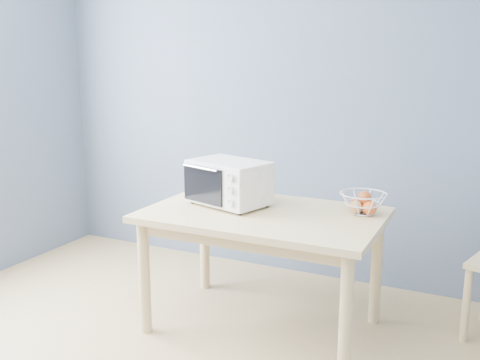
% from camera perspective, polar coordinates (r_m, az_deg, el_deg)
% --- Properties ---
extents(room, '(4.01, 4.51, 2.61)m').
position_cam_1_polar(room, '(2.18, -17.22, 3.27)').
color(room, '#A2855A').
rests_on(room, ground).
extents(dining_table, '(1.40, 0.90, 0.75)m').
position_cam_1_polar(dining_table, '(3.25, 2.47, -5.12)').
color(dining_table, '#D3B87E').
rests_on(dining_table, ground).
extents(toaster_oven, '(0.55, 0.45, 0.28)m').
position_cam_1_polar(toaster_oven, '(3.35, -1.45, -0.16)').
color(toaster_oven, white).
rests_on(toaster_oven, dining_table).
extents(fruit_basket, '(0.30, 0.30, 0.14)m').
position_cam_1_polar(fruit_basket, '(3.24, 12.96, -2.39)').
color(fruit_basket, silver).
rests_on(fruit_basket, dining_table).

